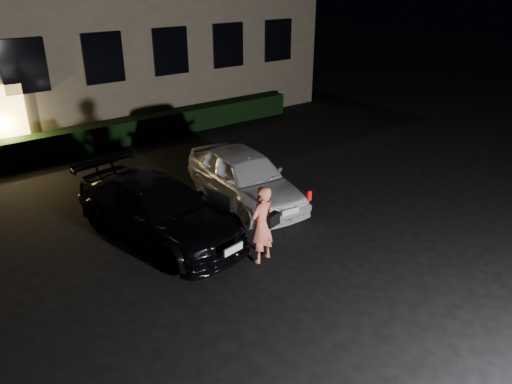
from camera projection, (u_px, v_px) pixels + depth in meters
ground at (323, 273)px, 10.41m from camera, size 80.00×80.00×0.00m
hedge at (117, 133)px, 17.85m from camera, size 15.00×0.70×0.85m
sedan at (158, 209)px, 11.60m from camera, size 2.75×5.06×1.39m
hatch at (245, 177)px, 13.33m from camera, size 2.08×4.38×1.45m
man at (262, 224)px, 10.52m from camera, size 0.79×0.56×1.74m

